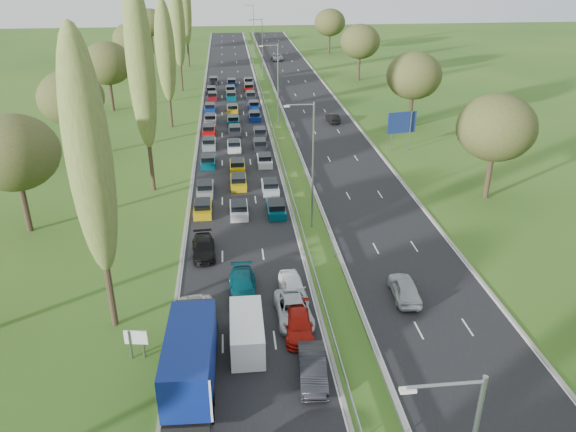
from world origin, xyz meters
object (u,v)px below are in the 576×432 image
near_car_3 (204,248)px  info_sign (136,340)px  white_van_rear (247,329)px  direction_sign (402,124)px  near_car_2 (197,319)px  blue_lorry (191,354)px  white_van_front (247,330)px

near_car_3 → info_sign: size_ratio=2.24×
white_van_rear → direction_sign: size_ratio=0.91×
near_car_2 → blue_lorry: bearing=-94.5°
near_car_2 → near_car_3: size_ratio=1.15×
near_car_2 → direction_sign: bearing=51.0°
blue_lorry → near_car_2: bearing=92.2°
near_car_2 → info_sign: bearing=-146.9°
near_car_3 → direction_sign: 36.15m
direction_sign → white_van_front: bearing=-119.4°
near_car_3 → white_van_rear: bearing=-78.8°
near_car_3 → direction_sign: bearing=42.6°
white_van_front → direction_sign: bearing=61.0°
near_car_3 → blue_lorry: blue_lorry is taller
near_car_3 → white_van_rear: white_van_rear is taller
near_car_3 → blue_lorry: size_ratio=0.49×
near_car_3 → white_van_front: white_van_front is taller
near_car_3 → info_sign: 13.87m
white_van_front → direction_sign: size_ratio=1.05×
white_van_front → info_sign: white_van_front is taller
white_van_front → direction_sign: (21.77, 38.62, 2.44)m
info_sign → direction_sign: size_ratio=0.40×
white_van_rear → info_sign: 7.13m
direction_sign → near_car_3: bearing=-133.9°
near_car_2 → white_van_rear: white_van_rear is taller
blue_lorry → direction_sign: 48.95m
white_van_rear → near_car_3: bearing=102.6°
white_van_front → info_sign: 7.07m
blue_lorry → info_sign: (-3.65, 2.68, -0.73)m
near_car_2 → white_van_front: size_ratio=0.99×
info_sign → direction_sign: bearing=53.8°
info_sign → near_car_3: bearing=74.0°
white_van_front → direction_sign: 44.40m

